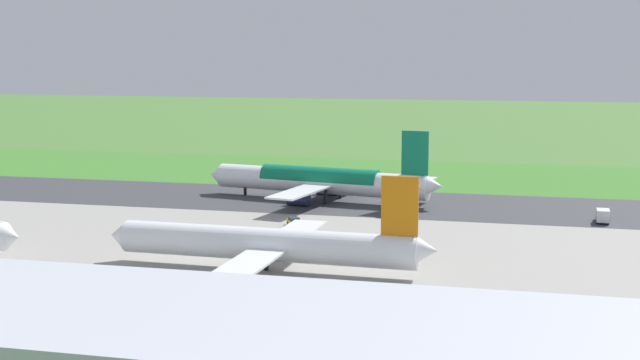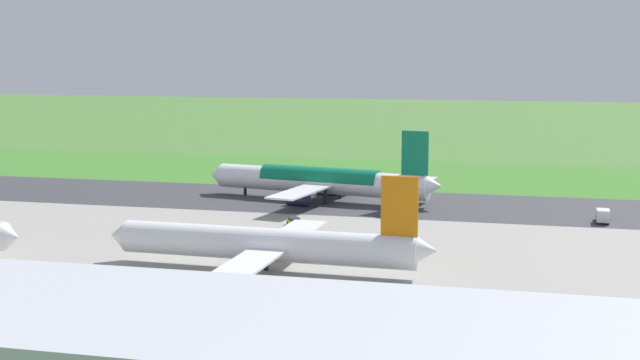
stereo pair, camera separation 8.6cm
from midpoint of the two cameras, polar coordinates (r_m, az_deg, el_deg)
The scene contains 10 objects.
ground_plane at distance 186.37m, azimuth 3.24°, elevation -1.48°, with size 800.00×800.00×0.00m, color #477233.
runway_asphalt at distance 186.36m, azimuth 3.24°, elevation -1.48°, with size 600.00×33.40×0.06m, color #38383D.
apron_concrete at distance 129.33m, azimuth -1.68°, elevation -5.88°, with size 440.00×110.00×0.05m, color gray.
grass_verge_foreground at distance 219.35m, azimuth 4.87°, elevation -0.01°, with size 600.00×80.00×0.04m, color #3C782B.
airliner_main at distance 187.78m, azimuth 0.12°, elevation -0.05°, with size 53.94×44.37×15.88m.
airliner_parked_mid at distance 128.57m, azimuth -3.38°, elevation -4.14°, with size 50.30×41.09×14.70m.
service_truck_baggage at distance 172.52m, azimuth 17.86°, elevation -2.20°, with size 2.43×5.86×2.65m.
service_car_followme at distance 161.27m, azimuth -1.67°, elevation -2.72°, with size 3.71×4.53×1.62m.
no_stopping_sign at distance 219.51m, azimuth 6.62°, elevation 0.40°, with size 0.60×0.10×2.75m.
traffic_cone_orange at distance 217.15m, azimuth 4.53°, elevation -0.02°, with size 0.40×0.40×0.55m, color orange.
Camera 2 is at (-33.68, 180.52, 31.82)m, focal length 49.40 mm.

